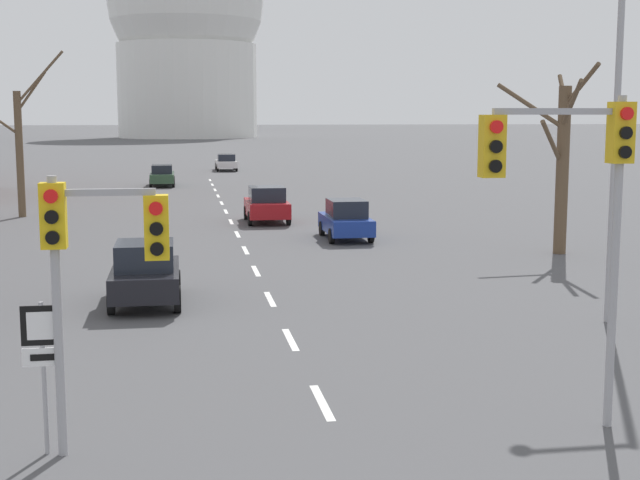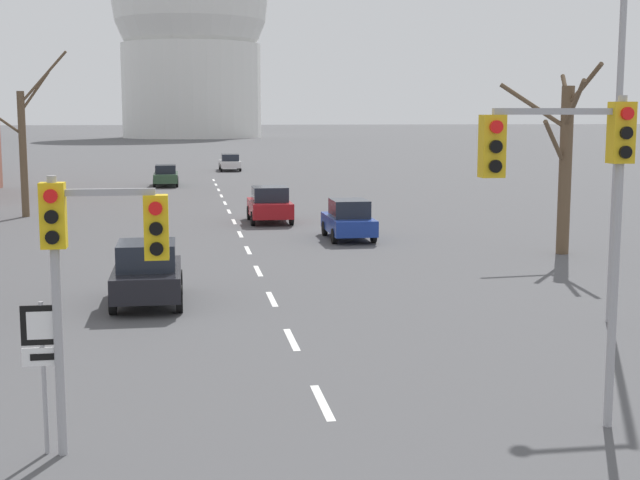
% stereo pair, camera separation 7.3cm
% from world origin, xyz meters
% --- Properties ---
extents(lane_stripe_1, '(0.16, 2.00, 0.01)m').
position_xyz_m(lane_stripe_1, '(0.00, 8.60, 0.00)').
color(lane_stripe_1, silver).
rests_on(lane_stripe_1, ground_plane).
extents(lane_stripe_2, '(0.16, 2.00, 0.01)m').
position_xyz_m(lane_stripe_2, '(0.00, 13.10, 0.00)').
color(lane_stripe_2, silver).
rests_on(lane_stripe_2, ground_plane).
extents(lane_stripe_3, '(0.16, 2.00, 0.01)m').
position_xyz_m(lane_stripe_3, '(0.00, 17.60, 0.00)').
color(lane_stripe_3, silver).
rests_on(lane_stripe_3, ground_plane).
extents(lane_stripe_4, '(0.16, 2.00, 0.01)m').
position_xyz_m(lane_stripe_4, '(0.00, 22.10, 0.00)').
color(lane_stripe_4, silver).
rests_on(lane_stripe_4, ground_plane).
extents(lane_stripe_5, '(0.16, 2.00, 0.01)m').
position_xyz_m(lane_stripe_5, '(0.00, 26.60, 0.00)').
color(lane_stripe_5, silver).
rests_on(lane_stripe_5, ground_plane).
extents(lane_stripe_6, '(0.16, 2.00, 0.01)m').
position_xyz_m(lane_stripe_6, '(0.00, 31.10, 0.00)').
color(lane_stripe_6, silver).
rests_on(lane_stripe_6, ground_plane).
extents(lane_stripe_7, '(0.16, 2.00, 0.01)m').
position_xyz_m(lane_stripe_7, '(0.00, 35.60, 0.00)').
color(lane_stripe_7, silver).
rests_on(lane_stripe_7, ground_plane).
extents(lane_stripe_8, '(0.16, 2.00, 0.01)m').
position_xyz_m(lane_stripe_8, '(0.00, 40.10, 0.00)').
color(lane_stripe_8, silver).
rests_on(lane_stripe_8, ground_plane).
extents(lane_stripe_9, '(0.16, 2.00, 0.01)m').
position_xyz_m(lane_stripe_9, '(0.00, 44.60, 0.00)').
color(lane_stripe_9, silver).
rests_on(lane_stripe_9, ground_plane).
extents(lane_stripe_10, '(0.16, 2.00, 0.01)m').
position_xyz_m(lane_stripe_10, '(0.00, 49.10, 0.00)').
color(lane_stripe_10, silver).
rests_on(lane_stripe_10, ground_plane).
extents(lane_stripe_11, '(0.16, 2.00, 0.01)m').
position_xyz_m(lane_stripe_11, '(0.00, 53.60, 0.00)').
color(lane_stripe_11, silver).
rests_on(lane_stripe_11, ground_plane).
extents(lane_stripe_12, '(0.16, 2.00, 0.01)m').
position_xyz_m(lane_stripe_12, '(0.00, 58.10, 0.00)').
color(lane_stripe_12, silver).
rests_on(lane_stripe_12, ground_plane).
extents(lane_stripe_13, '(0.16, 2.00, 0.01)m').
position_xyz_m(lane_stripe_13, '(0.00, 62.60, 0.00)').
color(lane_stripe_13, silver).
rests_on(lane_stripe_13, ground_plane).
extents(traffic_signal_near_left, '(1.83, 0.34, 4.21)m').
position_xyz_m(traffic_signal_near_left, '(-3.71, 6.80, 3.16)').
color(traffic_signal_near_left, '#9E9EA3').
rests_on(traffic_signal_near_left, ground_plane).
extents(traffic_signal_near_right, '(2.47, 0.34, 5.38)m').
position_xyz_m(traffic_signal_near_right, '(3.72, 6.68, 4.09)').
color(traffic_signal_near_right, '#9E9EA3').
rests_on(traffic_signal_near_right, ground_plane).
extents(route_sign_post, '(0.60, 0.08, 2.34)m').
position_xyz_m(route_sign_post, '(-4.48, 6.87, 1.59)').
color(route_sign_post, '#9E9EA3').
rests_on(route_sign_post, ground_plane).
extents(street_lamp_right, '(2.08, 0.36, 9.11)m').
position_xyz_m(street_lamp_right, '(7.60, 13.61, 5.51)').
color(street_lamp_right, '#9E9EA3').
rests_on(street_lamp_right, ground_plane).
extents(sedan_near_left, '(1.96, 3.81, 1.71)m').
position_xyz_m(sedan_near_left, '(1.66, 35.07, 0.85)').
color(sedan_near_left, maroon).
rests_on(sedan_near_left, ground_plane).
extents(sedan_near_right, '(1.86, 3.82, 1.71)m').
position_xyz_m(sedan_near_right, '(-3.36, 17.46, 0.86)').
color(sedan_near_right, black).
rests_on(sedan_near_right, ground_plane).
extents(sedan_mid_centre, '(1.73, 4.26, 1.51)m').
position_xyz_m(sedan_mid_centre, '(-3.54, 57.43, 0.76)').
color(sedan_mid_centre, '#2D4C33').
rests_on(sedan_mid_centre, ground_plane).
extents(sedan_far_left, '(1.77, 3.84, 1.64)m').
position_xyz_m(sedan_far_left, '(4.28, 28.93, 0.81)').
color(sedan_far_left, navy).
rests_on(sedan_far_left, ground_plane).
extents(sedan_far_right, '(1.85, 4.57, 1.49)m').
position_xyz_m(sedan_far_right, '(1.86, 74.00, 0.76)').
color(sedan_far_right, silver).
rests_on(sedan_far_right, ground_plane).
extents(bare_tree_right_near, '(2.72, 3.57, 6.83)m').
position_xyz_m(bare_tree_right_near, '(11.26, 23.98, 3.49)').
color(bare_tree_right_near, brown).
rests_on(bare_tree_right_near, ground_plane).
extents(bare_tree_left_far, '(4.62, 0.85, 8.14)m').
position_xyz_m(bare_tree_left_far, '(-10.09, 39.27, 3.52)').
color(bare_tree_left_far, brown).
rests_on(bare_tree_left_far, ground_plane).
extents(capitol_dome, '(32.63, 32.63, 46.09)m').
position_xyz_m(capitol_dome, '(0.00, 187.35, 22.45)').
color(capitol_dome, silver).
rests_on(capitol_dome, ground_plane).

